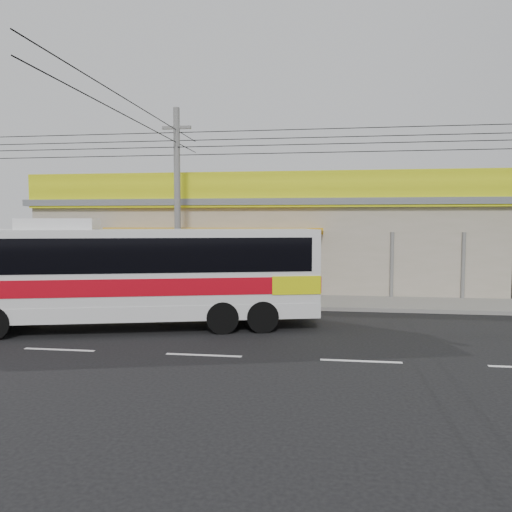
{
  "coord_description": "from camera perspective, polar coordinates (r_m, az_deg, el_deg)",
  "views": [
    {
      "loc": [
        3.1,
        -14.89,
        3.47
      ],
      "look_at": [
        0.74,
        2.0,
        2.28
      ],
      "focal_mm": 35.0,
      "sensor_mm": 36.0,
      "label": 1
    }
  ],
  "objects": [
    {
      "name": "storefront_building",
      "position": [
        26.64,
        1.25,
        1.48
      ],
      "size": [
        22.6,
        9.2,
        5.7
      ],
      "color": "#9D947F",
      "rests_on": "ground"
    },
    {
      "name": "lane_markings",
      "position": [
        13.24,
        -6.0,
        -11.22
      ],
      "size": [
        50.0,
        0.12,
        0.01
      ],
      "primitive_type": null,
      "color": "silver",
      "rests_on": "ground"
    },
    {
      "name": "ground",
      "position": [
        15.6,
        -3.76,
        -8.86
      ],
      "size": [
        120.0,
        120.0,
        0.0
      ],
      "primitive_type": "plane",
      "color": "black",
      "rests_on": "ground"
    },
    {
      "name": "motorbike_dark",
      "position": [
        24.22,
        -20.71,
        -2.77
      ],
      "size": [
        1.94,
        1.39,
        1.15
      ],
      "primitive_type": "imported",
      "rotation": [
        0.0,
        0.0,
        1.08
      ],
      "color": "black",
      "rests_on": "sidewalk"
    },
    {
      "name": "sidewalk",
      "position": [
        21.39,
        -0.49,
        -5.14
      ],
      "size": [
        30.0,
        3.2,
        0.15
      ],
      "primitive_type": "cube",
      "color": "slate",
      "rests_on": "ground"
    },
    {
      "name": "utility_pole",
      "position": [
        21.46,
        -9.05,
        12.68
      ],
      "size": [
        34.0,
        14.0,
        8.16
      ],
      "color": "slate",
      "rests_on": "ground"
    },
    {
      "name": "coach_bus",
      "position": [
        16.48,
        -12.8,
        -1.56
      ],
      "size": [
        11.78,
        5.29,
        3.56
      ],
      "rotation": [
        0.0,
        0.0,
        0.26
      ],
      "color": "silver",
      "rests_on": "ground"
    },
    {
      "name": "motorbike_red",
      "position": [
        22.22,
        -19.15,
        -3.64
      ],
      "size": [
        1.79,
        0.86,
        0.9
      ],
      "primitive_type": "imported",
      "rotation": [
        0.0,
        0.0,
        1.73
      ],
      "color": "maroon",
      "rests_on": "sidewalk"
    }
  ]
}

